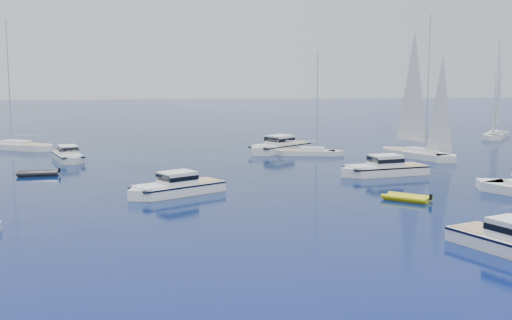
{
  "coord_description": "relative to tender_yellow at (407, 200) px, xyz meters",
  "views": [
    {
      "loc": [
        -9.41,
        -36.76,
        10.75
      ],
      "look_at": [
        -3.27,
        23.76,
        2.2
      ],
      "focal_mm": 45.47,
      "sensor_mm": 36.0,
      "label": 1
    }
  ],
  "objects": [
    {
      "name": "motor_cruiser_distant",
      "position": [
        -6.3,
        32.24,
        0.0
      ],
      "size": [
        10.16,
        9.68,
        2.82
      ],
      "primitive_type": null,
      "rotation": [
        0.0,
        0.0,
        2.31
      ],
      "color": "silver",
      "rests_on": "ground"
    },
    {
      "name": "tender_grey_far",
      "position": [
        -33.22,
        16.04,
        0.0
      ],
      "size": [
        4.46,
        2.74,
        0.95
      ],
      "primitive_type": null,
      "rotation": [
        0.0,
        0.0,
        1.69
      ],
      "color": "black",
      "rests_on": "ground"
    },
    {
      "name": "sailboat_sails_r",
      "position": [
        9.94,
        25.2,
        0.0
      ],
      "size": [
        8.61,
        12.11,
        17.79
      ],
      "primitive_type": null,
      "rotation": [
        0.0,
        0.0,
        3.65
      ],
      "color": "white",
      "rests_on": "ground"
    },
    {
      "name": "motor_cruiser_left",
      "position": [
        -19.06,
        4.53,
        0.0
      ],
      "size": [
        9.69,
        7.83,
        2.54
      ],
      "primitive_type": null,
      "rotation": [
        0.0,
        0.0,
        2.16
      ],
      "color": "white",
      "rests_on": "ground"
    },
    {
      "name": "motor_cruiser_horizon",
      "position": [
        -32.18,
        27.0,
        0.0
      ],
      "size": [
        5.57,
        9.11,
        2.29
      ],
      "primitive_type": null,
      "rotation": [
        0.0,
        0.0,
        3.5
      ],
      "color": "silver",
      "rests_on": "ground"
    },
    {
      "name": "sailboat_far_l",
      "position": [
        -40.79,
        38.66,
        0.0
      ],
      "size": [
        12.03,
        8.68,
        17.72
      ],
      "primitive_type": null,
      "rotation": [
        0.0,
        0.0,
        1.05
      ],
      "color": "white",
      "rests_on": "ground"
    },
    {
      "name": "motor_cruiser_centre",
      "position": [
        1.91,
        12.88,
        0.0
      ],
      "size": [
        10.52,
        5.34,
        2.65
      ],
      "primitive_type": null,
      "rotation": [
        0.0,
        0.0,
        1.8
      ],
      "color": "white",
      "rests_on": "ground"
    },
    {
      "name": "sailboat_centre",
      "position": [
        -2.85,
        28.93,
        0.0
      ],
      "size": [
        9.53,
        4.13,
        13.58
      ],
      "primitive_type": null,
      "rotation": [
        0.0,
        0.0,
        4.52
      ],
      "color": "silver",
      "rests_on": "ground"
    },
    {
      "name": "tender_yellow",
      "position": [
        0.0,
        0.0,
        0.0
      ],
      "size": [
        4.47,
        4.24,
        0.95
      ],
      "primitive_type": null,
      "rotation": [
        0.0,
        0.0,
        0.87
      ],
      "color": "#C4BE0B",
      "rests_on": "ground"
    },
    {
      "name": "ground",
      "position": [
        -8.29,
        -14.18,
        0.0
      ],
      "size": [
        400.0,
        400.0,
        0.0
      ],
      "primitive_type": "plane",
      "color": "navy",
      "rests_on": "ground"
    },
    {
      "name": "sailboat_sails_far",
      "position": [
        30.48,
        46.81,
        0.0
      ],
      "size": [
        8.57,
        10.52,
        15.99
      ],
      "primitive_type": null,
      "rotation": [
        0.0,
        0.0,
        2.53
      ],
      "color": "white",
      "rests_on": "ground"
    }
  ]
}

